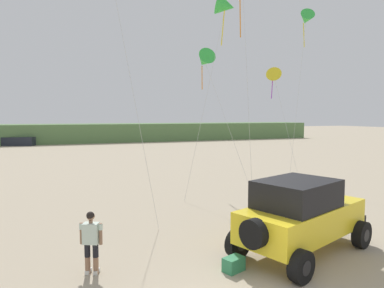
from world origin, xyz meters
name	(u,v)px	position (x,y,z in m)	size (l,w,h in m)	color
dune_ridge	(49,134)	(-5.56, 51.32, 1.44)	(90.00, 7.29, 2.88)	#567A47
jeep	(301,214)	(2.97, 2.58, 1.20)	(5.00, 3.72, 2.26)	yellow
person_watching	(91,239)	(-3.05, 3.39, 0.94)	(0.57, 0.43, 1.67)	#8C664C
cooler_box	(234,264)	(0.50, 2.20, 0.19)	(0.56, 0.36, 0.38)	#2D7F51
distant_sedan	(19,141)	(-9.31, 47.79, 0.60)	(4.20, 1.70, 1.20)	#1E232D
kite_blue_swept	(204,60)	(4.37, 13.42, 7.43)	(1.84, 4.60, 8.23)	green
kite_green_box	(306,19)	(11.62, 13.35, 10.53)	(3.38, 2.83, 11.21)	green
kite_purple_stunt	(226,6)	(4.50, 10.92, 9.86)	(3.53, 1.97, 10.49)	green
kite_orange_streamer	(274,77)	(9.34, 13.52, 6.68)	(1.31, 4.57, 7.38)	yellow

